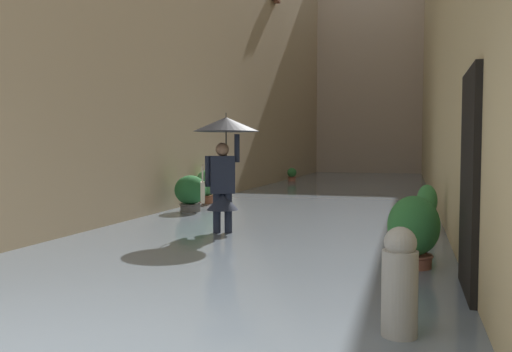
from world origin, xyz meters
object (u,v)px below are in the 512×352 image
(person_wading, at_px, (224,152))
(potted_plant_near_left, at_px, (427,212))
(potted_plant_near_right, at_px, (190,194))
(mooring_bollard, at_px, (400,292))
(potted_plant_far_left, at_px, (413,234))
(potted_plant_far_right, at_px, (207,187))
(potted_plant_mid_right, at_px, (292,176))

(person_wading, distance_m, potted_plant_near_left, 3.35)
(potted_plant_near_right, height_order, mooring_bollard, mooring_bollard)
(potted_plant_far_left, height_order, potted_plant_far_right, potted_plant_far_left)
(potted_plant_far_right, distance_m, mooring_bollard, 9.03)
(potted_plant_near_left, xyz_separation_m, mooring_bollard, (0.32, 4.83, -0.01))
(mooring_bollard, bearing_deg, potted_plant_near_left, -93.76)
(person_wading, relative_size, potted_plant_mid_right, 2.96)
(person_wading, xyz_separation_m, potted_plant_near_right, (1.62, -2.34, -0.90))
(potted_plant_mid_right, relative_size, potted_plant_near_left, 0.76)
(potted_plant_mid_right, height_order, mooring_bollard, mooring_bollard)
(mooring_bollard, bearing_deg, person_wading, -54.36)
(person_wading, relative_size, potted_plant_far_left, 2.13)
(potted_plant_near_left, relative_size, mooring_bollard, 0.97)
(potted_plant_near_right, relative_size, potted_plant_near_left, 1.01)
(potted_plant_near_left, height_order, potted_plant_far_right, potted_plant_far_right)
(potted_plant_far_left, xyz_separation_m, potted_plant_far_right, (4.74, -5.51, 0.02))
(potted_plant_far_left, distance_m, potted_plant_near_right, 5.93)
(potted_plant_mid_right, distance_m, potted_plant_far_right, 8.61)
(potted_plant_near_right, relative_size, potted_plant_far_right, 0.96)
(potted_plant_near_left, bearing_deg, potted_plant_far_left, 85.28)
(person_wading, relative_size, mooring_bollard, 2.17)
(person_wading, xyz_separation_m, potted_plant_mid_right, (1.77, -12.54, -1.05))
(person_wading, relative_size, potted_plant_near_right, 2.22)
(potted_plant_near_left, bearing_deg, person_wading, 18.53)
(person_wading, distance_m, potted_plant_near_right, 2.98)
(potted_plant_near_right, distance_m, potted_plant_mid_right, 10.21)
(potted_plant_far_right, bearing_deg, mooring_bollard, 120.94)
(potted_plant_far_left, relative_size, potted_plant_far_right, 1.00)
(potted_plant_near_right, height_order, potted_plant_far_right, potted_plant_far_right)
(person_wading, distance_m, potted_plant_mid_right, 12.71)
(potted_plant_far_right, bearing_deg, potted_plant_near_right, 100.21)
(potted_plant_mid_right, bearing_deg, mooring_bollard, 105.38)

